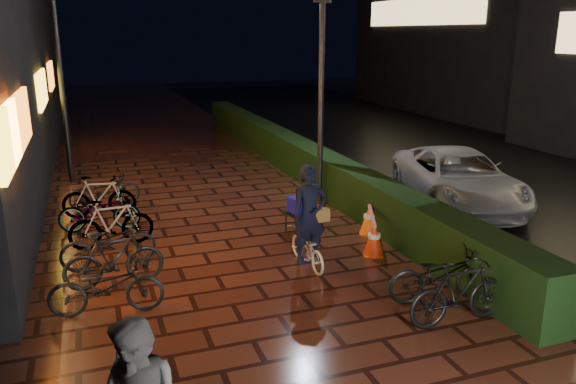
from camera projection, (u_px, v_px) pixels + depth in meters
name	position (u px, v px, depth m)	size (l,w,h in m)	color
ground	(279.00, 315.00, 8.26)	(80.00, 80.00, 0.00)	#381911
asphalt_road	(525.00, 181.00, 15.70)	(11.00, 60.00, 0.01)	black
hedge	(298.00, 157.00, 16.44)	(0.70, 20.00, 1.00)	black
van	(458.00, 178.00, 13.45)	(2.15, 4.67, 1.30)	#B7B8BC
lamp_post_hedge	(321.00, 89.00, 13.06)	(0.48, 0.19, 4.98)	black
lamp_post_sf	(61.00, 75.00, 14.84)	(0.51, 0.17, 5.32)	black
cyclist	(308.00, 230.00, 9.79)	(0.69, 1.32, 1.86)	silver
traffic_barrier	(371.00, 229.00, 10.98)	(0.89, 1.50, 0.62)	#FC330D
cart_assembly	(300.00, 207.00, 11.55)	(0.66, 0.69, 1.09)	black
parked_bikes_storefront	(105.00, 225.00, 10.77)	(1.91, 6.30, 0.97)	black
parked_bikes_hedge	(449.00, 283.00, 8.29)	(1.83, 1.35, 0.97)	black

